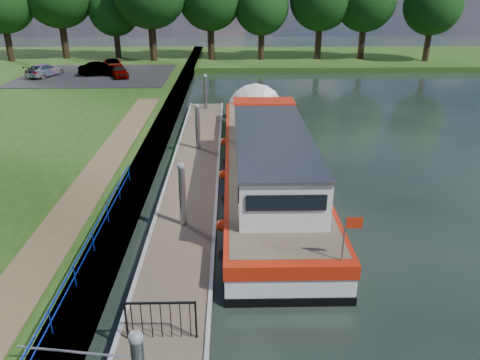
{
  "coord_description": "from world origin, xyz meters",
  "views": [
    {
      "loc": [
        1.84,
        -7.56,
        9.04
      ],
      "look_at": [
        2.21,
        10.47,
        1.4
      ],
      "focal_mm": 35.0,
      "sensor_mm": 36.0,
      "label": 1
    }
  ],
  "objects_px": {
    "car_c": "(44,70)",
    "car_a": "(119,71)",
    "pontoon": "(193,183)",
    "car_d": "(113,64)",
    "car_b": "(99,69)",
    "barge": "(266,156)"
  },
  "relations": [
    {
      "from": "car_c",
      "to": "car_d",
      "type": "xyz_separation_m",
      "value": [
        5.61,
        3.54,
        -0.06
      ]
    },
    {
      "from": "barge",
      "to": "car_b",
      "type": "distance_m",
      "value": 27.35
    },
    {
      "from": "car_b",
      "to": "car_c",
      "type": "xyz_separation_m",
      "value": [
        -5.06,
        -0.33,
        -0.03
      ]
    },
    {
      "from": "pontoon",
      "to": "car_c",
      "type": "xyz_separation_m",
      "value": [
        -15.67,
        24.35,
        1.24
      ]
    },
    {
      "from": "barge",
      "to": "car_c",
      "type": "distance_m",
      "value": 30.03
    },
    {
      "from": "car_a",
      "to": "car_c",
      "type": "height_order",
      "value": "car_c"
    },
    {
      "from": "car_d",
      "to": "car_a",
      "type": "bearing_deg",
      "value": -86.77
    },
    {
      "from": "car_a",
      "to": "car_b",
      "type": "xyz_separation_m",
      "value": [
        -2.07,
        0.92,
        0.05
      ]
    },
    {
      "from": "car_a",
      "to": "car_b",
      "type": "relative_size",
      "value": 0.89
    },
    {
      "from": "pontoon",
      "to": "car_d",
      "type": "distance_m",
      "value": 29.67
    },
    {
      "from": "barge",
      "to": "car_a",
      "type": "relative_size",
      "value": 6.35
    },
    {
      "from": "barge",
      "to": "car_c",
      "type": "xyz_separation_m",
      "value": [
        -19.26,
        23.04,
        0.34
      ]
    },
    {
      "from": "car_a",
      "to": "car_d",
      "type": "distance_m",
      "value": 4.39
    },
    {
      "from": "car_a",
      "to": "car_b",
      "type": "height_order",
      "value": "car_b"
    },
    {
      "from": "car_c",
      "to": "car_a",
      "type": "bearing_deg",
      "value": -165.11
    },
    {
      "from": "car_a",
      "to": "car_c",
      "type": "xyz_separation_m",
      "value": [
        -7.13,
        0.58,
        0.02
      ]
    },
    {
      "from": "pontoon",
      "to": "car_a",
      "type": "relative_size",
      "value": 9.0
    },
    {
      "from": "barge",
      "to": "car_d",
      "type": "distance_m",
      "value": 29.88
    },
    {
      "from": "barge",
      "to": "car_b",
      "type": "xyz_separation_m",
      "value": [
        -14.2,
        23.37,
        0.37
      ]
    },
    {
      "from": "car_a",
      "to": "car_c",
      "type": "distance_m",
      "value": 7.15
    },
    {
      "from": "barge",
      "to": "car_c",
      "type": "relative_size",
      "value": 5.2
    },
    {
      "from": "car_b",
      "to": "car_c",
      "type": "relative_size",
      "value": 0.92
    }
  ]
}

